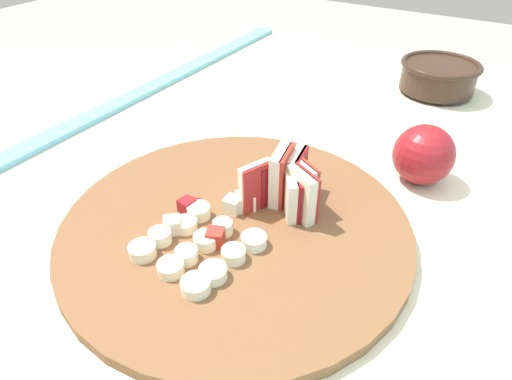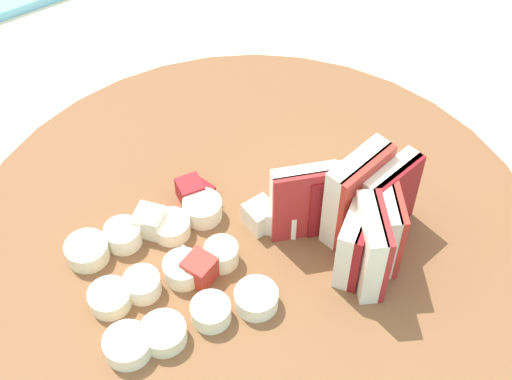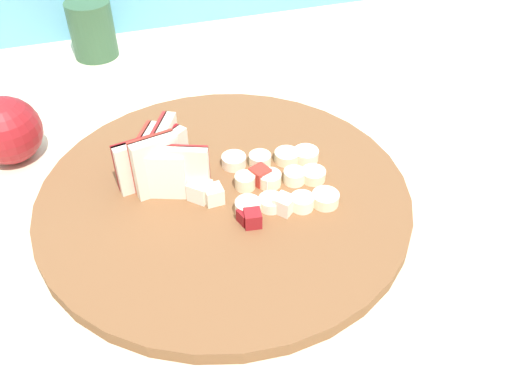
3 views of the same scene
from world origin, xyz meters
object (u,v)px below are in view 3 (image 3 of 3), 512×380
(apple_dice_pile, at_px, (241,195))
(banana_slice_rows, at_px, (280,179))
(small_jar, at_px, (92,29))
(cutting_board, at_px, (224,196))
(apple_wedge_fan, at_px, (160,161))
(whole_apple, at_px, (7,130))

(apple_dice_pile, xyz_separation_m, banana_slice_rows, (0.05, 0.01, -0.00))
(small_jar, bearing_deg, apple_dice_pile, -75.03)
(cutting_board, distance_m, apple_dice_pile, 0.03)
(apple_wedge_fan, relative_size, small_jar, 1.10)
(whole_apple, bearing_deg, apple_dice_pile, -37.36)
(banana_slice_rows, bearing_deg, whole_apple, 150.05)
(cutting_board, relative_size, small_jar, 4.65)
(apple_dice_pile, height_order, small_jar, small_jar)
(apple_wedge_fan, distance_m, banana_slice_rows, 0.13)
(apple_wedge_fan, xyz_separation_m, whole_apple, (-0.16, 0.12, -0.00))
(cutting_board, xyz_separation_m, whole_apple, (-0.22, 0.15, 0.03))
(banana_slice_rows, relative_size, small_jar, 1.37)
(cutting_board, distance_m, whole_apple, 0.27)
(apple_dice_pile, xyz_separation_m, whole_apple, (-0.23, 0.18, 0.02))
(apple_dice_pile, distance_m, banana_slice_rows, 0.05)
(apple_wedge_fan, bearing_deg, small_jar, 96.23)
(apple_wedge_fan, height_order, apple_dice_pile, apple_wedge_fan)
(small_jar, xyz_separation_m, whole_apple, (-0.12, -0.24, -0.00))
(cutting_board, bearing_deg, apple_dice_pile, -61.64)
(cutting_board, xyz_separation_m, banana_slice_rows, (0.06, -0.01, 0.01))
(cutting_board, xyz_separation_m, apple_dice_pile, (0.01, -0.02, 0.02))
(banana_slice_rows, bearing_deg, small_jar, 111.83)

